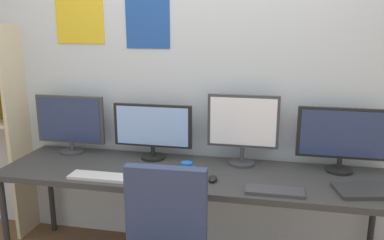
{
  "coord_description": "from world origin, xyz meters",
  "views": [
    {
      "loc": [
        0.52,
        -1.85,
        1.72
      ],
      "look_at": [
        0.0,
        0.65,
        1.09
      ],
      "focal_mm": 36.71,
      "sensor_mm": 36.0,
      "label": 1
    }
  ],
  "objects_px": {
    "desk": "(191,178)",
    "monitor_center_right": "(243,126)",
    "monitor_far_right": "(342,137)",
    "mouse_right_side": "(213,179)",
    "mouse_left_side": "(160,176)",
    "coffee_mug": "(187,169)",
    "keyboard_left": "(99,177)",
    "laptop_closed": "(363,191)",
    "keyboard_right": "(275,191)",
    "monitor_far_left": "(70,122)",
    "monitor_center_left": "(153,129)"
  },
  "relations": [
    {
      "from": "mouse_right_side",
      "to": "keyboard_right",
      "type": "bearing_deg",
      "value": -14.39
    },
    {
      "from": "keyboard_left",
      "to": "keyboard_right",
      "type": "xyz_separation_m",
      "value": [
        1.12,
        0.0,
        0.0
      ]
    },
    {
      "from": "mouse_right_side",
      "to": "laptop_closed",
      "type": "distance_m",
      "value": 0.9
    },
    {
      "from": "keyboard_left",
      "to": "mouse_left_side",
      "type": "bearing_deg",
      "value": 10.31
    },
    {
      "from": "laptop_closed",
      "to": "keyboard_left",
      "type": "bearing_deg",
      "value": 171.7
    },
    {
      "from": "keyboard_left",
      "to": "mouse_left_side",
      "type": "height_order",
      "value": "mouse_left_side"
    },
    {
      "from": "monitor_far_left",
      "to": "keyboard_right",
      "type": "bearing_deg",
      "value": -15.96
    },
    {
      "from": "keyboard_right",
      "to": "mouse_right_side",
      "type": "relative_size",
      "value": 3.57
    },
    {
      "from": "coffee_mug",
      "to": "monitor_center_left",
      "type": "bearing_deg",
      "value": 138.84
    },
    {
      "from": "desk",
      "to": "monitor_center_right",
      "type": "relative_size",
      "value": 5.19
    },
    {
      "from": "keyboard_left",
      "to": "keyboard_right",
      "type": "distance_m",
      "value": 1.12
    },
    {
      "from": "monitor_far_right",
      "to": "keyboard_right",
      "type": "height_order",
      "value": "monitor_far_right"
    },
    {
      "from": "desk",
      "to": "laptop_closed",
      "type": "height_order",
      "value": "laptop_closed"
    },
    {
      "from": "desk",
      "to": "laptop_closed",
      "type": "bearing_deg",
      "value": -6.6
    },
    {
      "from": "desk",
      "to": "monitor_center_right",
      "type": "bearing_deg",
      "value": 32.84
    },
    {
      "from": "monitor_center_left",
      "to": "monitor_far_right",
      "type": "height_order",
      "value": "monitor_far_right"
    },
    {
      "from": "mouse_left_side",
      "to": "coffee_mug",
      "type": "height_order",
      "value": "coffee_mug"
    },
    {
      "from": "keyboard_left",
      "to": "mouse_left_side",
      "type": "distance_m",
      "value": 0.4
    },
    {
      "from": "monitor_center_left",
      "to": "coffee_mug",
      "type": "xyz_separation_m",
      "value": [
        0.32,
        -0.28,
        -0.18
      ]
    },
    {
      "from": "monitor_center_right",
      "to": "coffee_mug",
      "type": "distance_m",
      "value": 0.5
    },
    {
      "from": "monitor_far_left",
      "to": "mouse_right_side",
      "type": "distance_m",
      "value": 1.23
    },
    {
      "from": "monitor_center_right",
      "to": "mouse_left_side",
      "type": "bearing_deg",
      "value": -143.37
    },
    {
      "from": "mouse_right_side",
      "to": "desk",
      "type": "bearing_deg",
      "value": 142.89
    },
    {
      "from": "keyboard_left",
      "to": "mouse_right_side",
      "type": "height_order",
      "value": "mouse_right_side"
    },
    {
      "from": "monitor_center_left",
      "to": "monitor_center_right",
      "type": "height_order",
      "value": "monitor_center_right"
    },
    {
      "from": "keyboard_right",
      "to": "mouse_left_side",
      "type": "bearing_deg",
      "value": 174.47
    },
    {
      "from": "desk",
      "to": "monitor_far_right",
      "type": "bearing_deg",
      "value": 12.15
    },
    {
      "from": "monitor_center_right",
      "to": "laptop_closed",
      "type": "bearing_deg",
      "value": -24.26
    },
    {
      "from": "keyboard_right",
      "to": "laptop_closed",
      "type": "relative_size",
      "value": 1.07
    },
    {
      "from": "keyboard_left",
      "to": "mouse_left_side",
      "type": "relative_size",
      "value": 4.09
    },
    {
      "from": "monitor_far_right",
      "to": "mouse_right_side",
      "type": "distance_m",
      "value": 0.91
    },
    {
      "from": "desk",
      "to": "monitor_center_right",
      "type": "distance_m",
      "value": 0.51
    },
    {
      "from": "monitor_center_right",
      "to": "mouse_right_side",
      "type": "distance_m",
      "value": 0.46
    },
    {
      "from": "mouse_left_side",
      "to": "mouse_right_side",
      "type": "bearing_deg",
      "value": 4.75
    },
    {
      "from": "monitor_center_right",
      "to": "mouse_right_side",
      "type": "relative_size",
      "value": 5.24
    },
    {
      "from": "monitor_far_right",
      "to": "laptop_closed",
      "type": "xyz_separation_m",
      "value": [
        0.09,
        -0.34,
        -0.23
      ]
    },
    {
      "from": "monitor_center_left",
      "to": "mouse_left_side",
      "type": "relative_size",
      "value": 6.11
    },
    {
      "from": "monitor_far_left",
      "to": "keyboard_left",
      "type": "relative_size",
      "value": 1.38
    },
    {
      "from": "desk",
      "to": "coffee_mug",
      "type": "height_order",
      "value": "coffee_mug"
    },
    {
      "from": "keyboard_left",
      "to": "laptop_closed",
      "type": "height_order",
      "value": "laptop_closed"
    },
    {
      "from": "mouse_left_side",
      "to": "coffee_mug",
      "type": "distance_m",
      "value": 0.19
    },
    {
      "from": "monitor_far_left",
      "to": "monitor_center_left",
      "type": "height_order",
      "value": "monitor_far_left"
    },
    {
      "from": "monitor_far_left",
      "to": "monitor_center_right",
      "type": "bearing_deg",
      "value": -0.0
    },
    {
      "from": "monitor_center_right",
      "to": "mouse_left_side",
      "type": "relative_size",
      "value": 5.24
    },
    {
      "from": "desk",
      "to": "monitor_far_right",
      "type": "relative_size",
      "value": 4.47
    },
    {
      "from": "monitor_far_left",
      "to": "monitor_center_left",
      "type": "relative_size",
      "value": 0.93
    },
    {
      "from": "keyboard_right",
      "to": "laptop_closed",
      "type": "distance_m",
      "value": 0.53
    },
    {
      "from": "monitor_center_right",
      "to": "monitor_far_right",
      "type": "xyz_separation_m",
      "value": [
        0.66,
        0.0,
        -0.04
      ]
    },
    {
      "from": "monitor_far_right",
      "to": "mouse_right_side",
      "type": "height_order",
      "value": "monitor_far_right"
    },
    {
      "from": "monitor_center_left",
      "to": "monitor_far_right",
      "type": "distance_m",
      "value": 1.32
    }
  ]
}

